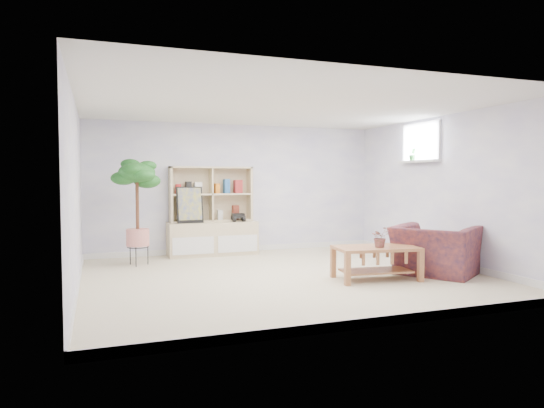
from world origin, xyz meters
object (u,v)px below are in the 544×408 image
object	(u,v)px
storage_unit	(212,211)
coffee_table	(376,263)
armchair	(435,247)
floor_tree	(137,212)

from	to	relation	value
storage_unit	coffee_table	bearing A→B (deg)	-60.52
coffee_table	armchair	xyz separation A→B (m)	(0.98, 0.00, 0.18)
coffee_table	armchair	size ratio (longest dim) A/B	1.03
coffee_table	floor_tree	size ratio (longest dim) A/B	0.65
floor_tree	armchair	size ratio (longest dim) A/B	1.57
coffee_table	armchair	world-z (taller)	armchair
storage_unit	floor_tree	xyz separation A→B (m)	(-1.36, -0.63, 0.05)
storage_unit	floor_tree	distance (m)	1.50
storage_unit	coffee_table	world-z (taller)	storage_unit
floor_tree	armchair	xyz separation A→B (m)	(3.97, -2.24, -0.45)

